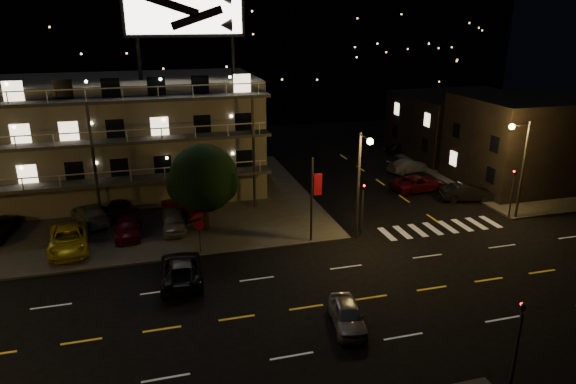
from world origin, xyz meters
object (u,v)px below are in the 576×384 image
object	(u,v)px
tree	(203,180)
lot_car_4	(174,220)
lot_car_2	(69,239)
road_car_east	(347,315)
side_car_0	(467,192)
lot_car_7	(90,214)
road_car_west	(181,269)

from	to	relation	value
tree	lot_car_4	size ratio (longest dim) A/B	1.51
tree	lot_car_4	bearing A→B (deg)	165.41
lot_car_2	road_car_east	distance (m)	20.60
side_car_0	road_car_east	world-z (taller)	side_car_0
lot_car_7	lot_car_2	bearing A→B (deg)	57.34
lot_car_4	road_car_east	world-z (taller)	lot_car_4
lot_car_2	side_car_0	bearing A→B (deg)	-1.63
lot_car_7	road_car_west	distance (m)	12.71
lot_car_4	tree	bearing A→B (deg)	-12.86
side_car_0	road_car_east	bearing A→B (deg)	146.36
lot_car_4	side_car_0	distance (m)	25.63
lot_car_4	road_car_west	distance (m)	7.94
road_car_east	tree	bearing A→B (deg)	120.77
lot_car_2	tree	bearing A→B (deg)	1.75
lot_car_2	side_car_0	distance (m)	32.99
tree	lot_car_4	world-z (taller)	tree
road_car_west	tree	bearing A→B (deg)	-104.50
tree	side_car_0	distance (m)	23.56
lot_car_7	side_car_0	size ratio (longest dim) A/B	1.09
lot_car_2	lot_car_7	size ratio (longest dim) A/B	1.10
side_car_0	lot_car_2	bearing A→B (deg)	108.06
lot_car_2	road_car_west	xyz separation A→B (m)	(7.25, -6.26, -0.17)
side_car_0	road_car_east	xyz separation A→B (m)	(-17.58, -15.43, -0.10)
lot_car_2	lot_car_7	bearing A→B (deg)	73.57
lot_car_2	road_car_east	bearing A→B (deg)	-46.38
road_car_east	lot_car_7	bearing A→B (deg)	137.34
lot_car_4	lot_car_7	bearing A→B (deg)	155.23
road_car_west	road_car_east	bearing A→B (deg)	140.87
lot_car_4	lot_car_7	distance (m)	7.04
road_car_east	road_car_west	xyz separation A→B (m)	(-8.11, 7.47, 0.08)
tree	side_car_0	bearing A→B (deg)	1.56
lot_car_2	lot_car_4	bearing A→B (deg)	8.31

